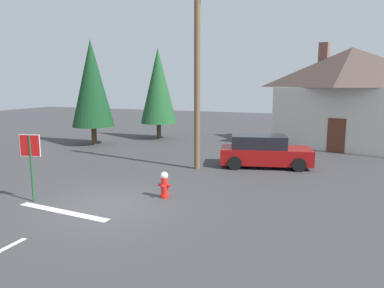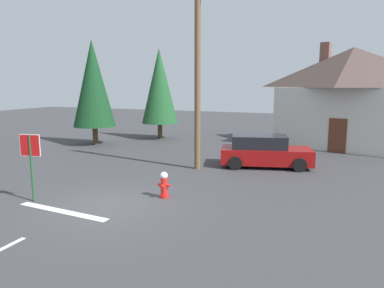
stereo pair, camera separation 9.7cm
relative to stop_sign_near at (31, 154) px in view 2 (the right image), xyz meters
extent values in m
cube|color=#38383A|center=(2.53, 0.69, -1.70)|extent=(80.00, 80.00, 0.10)
cube|color=silver|center=(1.62, -0.44, -1.65)|extent=(3.56, 0.56, 0.01)
cylinder|color=#1E4C28|center=(0.00, 0.00, -0.51)|extent=(0.08, 0.08, 2.29)
cube|color=white|center=(0.00, 0.00, 0.29)|extent=(0.73, 0.17, 0.74)
cube|color=red|center=(0.00, 0.00, 0.29)|extent=(0.69, 0.17, 0.70)
cylinder|color=red|center=(3.95, 2.08, -1.60)|extent=(0.33, 0.33, 0.11)
cylinder|color=red|center=(3.95, 2.08, -1.24)|extent=(0.24, 0.24, 0.61)
sphere|color=white|center=(3.95, 2.08, -0.86)|extent=(0.27, 0.27, 0.27)
cylinder|color=red|center=(3.77, 2.08, -1.21)|extent=(0.11, 0.10, 0.10)
cylinder|color=red|center=(4.13, 2.08, -1.21)|extent=(0.11, 0.10, 0.10)
cylinder|color=red|center=(3.95, 1.90, -1.21)|extent=(0.12, 0.11, 0.12)
cylinder|color=brown|center=(3.40, 6.63, 2.55)|extent=(0.28, 0.28, 8.41)
cube|color=beige|center=(10.01, 16.06, 0.22)|extent=(8.97, 6.98, 3.75)
pyramid|color=#473833|center=(10.01, 16.06, 3.32)|extent=(9.69, 7.54, 2.44)
cube|color=brown|center=(8.29, 17.45, 3.93)|extent=(0.72, 0.72, 2.20)
cube|color=#592D1E|center=(9.40, 13.47, -0.65)|extent=(0.99, 0.29, 2.00)
cube|color=maroon|center=(6.31, 8.32, -1.10)|extent=(4.59, 2.78, 0.74)
cube|color=black|center=(5.98, 8.24, -0.43)|extent=(2.88, 2.15, 0.61)
cylinder|color=black|center=(7.50, 9.54, -1.33)|extent=(0.67, 0.37, 0.64)
cylinder|color=black|center=(7.94, 7.83, -1.33)|extent=(0.67, 0.37, 0.64)
cylinder|color=black|center=(4.68, 8.82, -1.33)|extent=(0.67, 0.37, 0.64)
cylinder|color=black|center=(5.12, 7.10, -1.33)|extent=(0.67, 0.37, 0.64)
cylinder|color=#4C3823|center=(-2.62, 14.44, -1.07)|extent=(0.32, 0.32, 1.16)
cone|color=#1E5128|center=(-2.62, 14.44, 2.16)|extent=(2.58, 2.58, 5.30)
cylinder|color=#4C3823|center=(-5.37, 10.52, -1.04)|extent=(0.34, 0.34, 1.22)
cone|color=#143D1E|center=(-5.37, 10.52, 2.34)|extent=(2.71, 2.71, 5.55)
camera|label=1|loc=(9.52, -9.09, 2.33)|focal=34.19mm
camera|label=2|loc=(9.61, -9.05, 2.33)|focal=34.19mm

